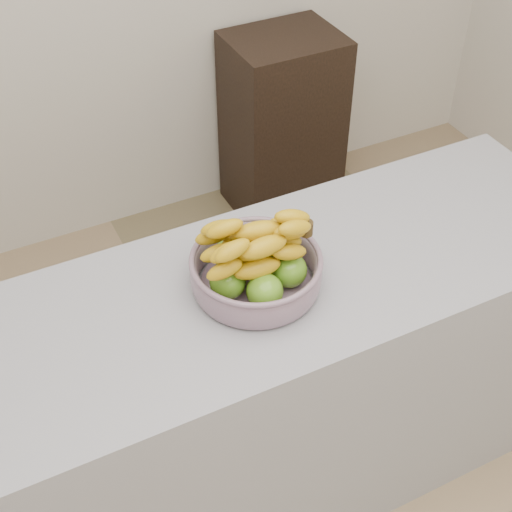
# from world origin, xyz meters

# --- Properties ---
(room_shell) EXTENTS (4.05, 4.05, 2.73)m
(room_shell) POSITION_xyz_m (0.00, 0.00, 1.71)
(room_shell) COLOR beige
(room_shell) RESTS_ON ground
(counter) EXTENTS (2.00, 0.60, 0.90)m
(counter) POSITION_xyz_m (0.00, 0.47, 0.45)
(counter) COLOR #96969D
(counter) RESTS_ON ground
(cabinet) EXTENTS (0.48, 0.38, 0.85)m
(cabinet) POSITION_xyz_m (0.80, 1.78, 0.43)
(cabinet) COLOR black
(cabinet) RESTS_ON ground
(fruit_bowl) EXTENTS (0.33, 0.33, 0.20)m
(fruit_bowl) POSITION_xyz_m (0.02, 0.47, 0.97)
(fruit_bowl) COLOR #8E9BAA
(fruit_bowl) RESTS_ON counter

